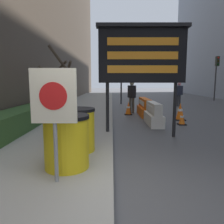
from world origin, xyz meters
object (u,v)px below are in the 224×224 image
barrel_drum_middle (78,129)px  warning_sign (55,104)px  traffic_light_near_curb (122,65)px  traffic_cone_far (181,111)px  pedestrian_worker (180,92)px  jersey_barrier_white (155,115)px  traffic_cone_mid (129,108)px  traffic_light_far_side (218,69)px  traffic_cone_near (183,118)px  jersey_barrier_orange_far (146,108)px  message_board (143,55)px  pedestrian_passerby (133,94)px  barrel_drum_foreground (68,141)px

barrel_drum_middle → warning_sign: size_ratio=0.55×
warning_sign → traffic_light_near_curb: bearing=83.5°
traffic_cone_far → pedestrian_worker: (1.60, 5.48, 0.58)m
jersey_barrier_white → traffic_cone_mid: jersey_barrier_white is taller
jersey_barrier_white → traffic_light_far_side: 13.70m
traffic_cone_far → pedestrian_worker: pedestrian_worker is taller
warning_sign → pedestrian_worker: (5.47, 11.90, -0.39)m
traffic_cone_near → pedestrian_worker: (1.86, 6.58, 0.70)m
traffic_light_far_side → jersey_barrier_orange_far: bearing=-131.2°
traffic_cone_near → traffic_light_near_curb: (-2.05, 8.27, 2.66)m
barrel_drum_middle → jersey_barrier_orange_far: 6.69m
warning_sign → traffic_light_far_side: size_ratio=0.44×
message_board → jersey_barrier_white: (0.76, 1.97, -2.07)m
traffic_cone_near → traffic_cone_far: (0.26, 1.10, 0.11)m
jersey_barrier_orange_far → traffic_light_near_curb: size_ratio=0.54×
barrel_drum_middle → pedestrian_worker: bearing=62.5°
message_board → traffic_cone_near: (1.87, 1.90, -2.19)m
traffic_cone_near → traffic_light_far_side: size_ratio=0.14×
jersey_barrier_white → pedestrian_worker: (2.98, 6.52, 0.58)m
warning_sign → jersey_barrier_orange_far: bearing=72.2°
pedestrian_passerby → message_board: bearing=-26.3°
message_board → pedestrian_worker: message_board is taller
traffic_cone_mid → traffic_light_near_curb: 6.17m
jersey_barrier_white → pedestrian_worker: size_ratio=1.12×
barrel_drum_foreground → traffic_cone_far: (3.82, 5.84, -0.25)m
barrel_drum_foreground → jersey_barrier_white: bearing=63.0°
traffic_light_near_curb → pedestrian_worker: size_ratio=2.46×
barrel_drum_middle → pedestrian_worker: pedestrian_worker is taller
traffic_cone_far → jersey_barrier_orange_far: bearing=135.3°
jersey_barrier_orange_far → traffic_light_far_side: traffic_light_far_side is taller
jersey_barrier_orange_far → traffic_light_far_side: size_ratio=0.56×
warning_sign → traffic_light_far_side: 19.42m
warning_sign → traffic_light_far_side: bearing=58.5°
pedestrian_worker → message_board: bearing=-131.0°
jersey_barrier_orange_far → barrel_drum_foreground: bearing=-108.8°
jersey_barrier_white → traffic_light_far_side: size_ratio=0.47×
warning_sign → message_board: (1.73, 3.42, 1.10)m
traffic_light_far_side → traffic_cone_mid: bearing=-134.8°
traffic_cone_far → traffic_light_far_side: 12.12m
traffic_cone_far → pedestrian_passerby: 3.04m
jersey_barrier_white → traffic_cone_mid: 2.73m
barrel_drum_middle → jersey_barrier_white: 4.55m
barrel_drum_middle → jersey_barrier_orange_far: size_ratio=0.43×
barrel_drum_foreground → traffic_light_near_curb: traffic_light_near_curb is taller
barrel_drum_foreground → traffic_light_far_side: traffic_light_far_side is taller
barrel_drum_foreground → traffic_cone_mid: bearing=77.5°
traffic_cone_near → message_board: bearing=-134.7°
message_board → pedestrian_worker: 9.39m
message_board → jersey_barrier_white: 2.95m
traffic_light_near_curb → jersey_barrier_white: bearing=-83.5°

